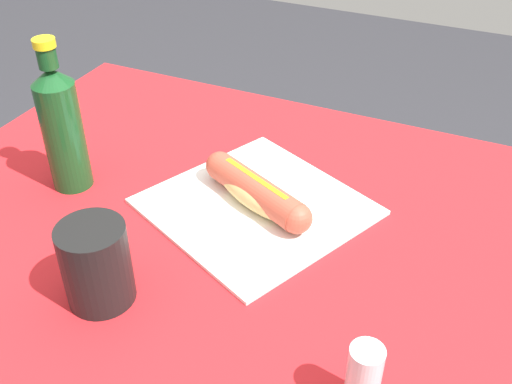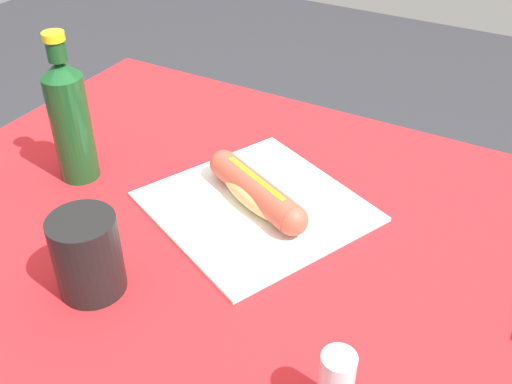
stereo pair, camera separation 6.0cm
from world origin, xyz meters
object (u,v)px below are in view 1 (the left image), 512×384
(hot_dog, at_px, (256,192))
(drinking_cup, at_px, (96,264))
(soda_bottle, at_px, (62,126))
(salt_shaker, at_px, (363,378))

(hot_dog, relative_size, drinking_cup, 1.85)
(soda_bottle, xyz_separation_m, drinking_cup, (-0.19, 0.19, -0.05))
(drinking_cup, bearing_deg, salt_shaker, 177.04)
(salt_shaker, bearing_deg, hot_dog, -47.86)
(soda_bottle, bearing_deg, salt_shaker, 159.02)
(hot_dog, relative_size, salt_shaker, 2.36)
(drinking_cup, xyz_separation_m, salt_shaker, (-0.34, 0.02, -0.01))
(hot_dog, height_order, soda_bottle, soda_bottle)
(salt_shaker, bearing_deg, drinking_cup, -2.96)
(drinking_cup, relative_size, salt_shaker, 1.28)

